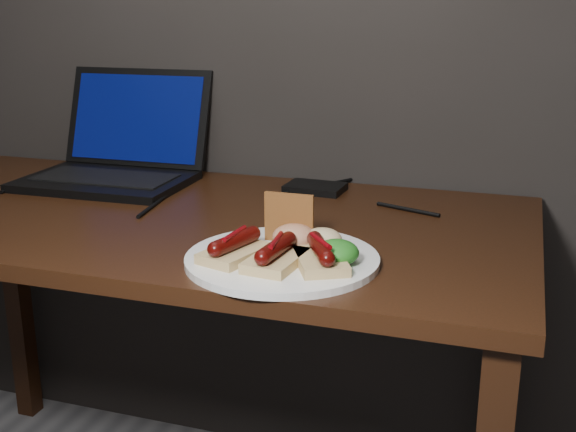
{
  "coord_description": "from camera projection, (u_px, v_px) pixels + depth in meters",
  "views": [
    {
      "loc": [
        0.65,
        0.15,
        1.15
      ],
      "look_at": [
        0.3,
        1.21,
        0.82
      ],
      "focal_mm": 45.0,
      "sensor_mm": 36.0,
      "label": 1
    }
  ],
  "objects": [
    {
      "name": "desk",
      "position": [
        174.0,
        255.0,
        1.46
      ],
      "size": [
        1.4,
        0.7,
        0.75
      ],
      "color": "black",
      "rests_on": "ground"
    },
    {
      "name": "laptop",
      "position": [
        118.0,
        157.0,
        1.68
      ],
      "size": [
        0.38,
        0.35,
        0.25
      ],
      "color": "black",
      "rests_on": "desk"
    },
    {
      "name": "hard_drive",
      "position": [
        315.0,
        188.0,
        1.59
      ],
      "size": [
        0.13,
        0.09,
        0.02
      ],
      "primitive_type": "cube",
      "rotation": [
        0.0,
        0.0,
        -0.05
      ],
      "color": "black",
      "rests_on": "desk"
    },
    {
      "name": "desk_cables",
      "position": [
        212.0,
        193.0,
        1.56
      ],
      "size": [
        0.94,
        0.43,
        0.01
      ],
      "color": "black",
      "rests_on": "desk"
    },
    {
      "name": "plate",
      "position": [
        282.0,
        259.0,
        1.15
      ],
      "size": [
        0.31,
        0.31,
        0.01
      ],
      "primitive_type": "cylinder",
      "rotation": [
        0.0,
        0.0,
        -0.01
      ],
      "color": "white",
      "rests_on": "desk"
    },
    {
      "name": "bread_sausage_left",
      "position": [
        235.0,
        248.0,
        1.14
      ],
      "size": [
        0.1,
        0.13,
        0.04
      ],
      "color": "#E0C883",
      "rests_on": "plate"
    },
    {
      "name": "bread_sausage_center",
      "position": [
        276.0,
        255.0,
        1.11
      ],
      "size": [
        0.08,
        0.12,
        0.04
      ],
      "color": "#E0C883",
      "rests_on": "plate"
    },
    {
      "name": "bread_sausage_right",
      "position": [
        320.0,
        255.0,
        1.1
      ],
      "size": [
        0.12,
        0.13,
        0.04
      ],
      "color": "#E0C883",
      "rests_on": "plate"
    },
    {
      "name": "crispbread",
      "position": [
        289.0,
        218.0,
        1.21
      ],
      "size": [
        0.08,
        0.01,
        0.08
      ],
      "primitive_type": "cube",
      "color": "#99592A",
      "rests_on": "plate"
    },
    {
      "name": "salad_greens",
      "position": [
        337.0,
        252.0,
        1.11
      ],
      "size": [
        0.07,
        0.07,
        0.04
      ],
      "primitive_type": "ellipsoid",
      "color": "#115614",
      "rests_on": "plate"
    },
    {
      "name": "salsa_mound",
      "position": [
        294.0,
        236.0,
        1.18
      ],
      "size": [
        0.07,
        0.07,
        0.04
      ],
      "primitive_type": "ellipsoid",
      "color": "#A72010",
      "rests_on": "plate"
    },
    {
      "name": "coleslaw_mound",
      "position": [
        322.0,
        239.0,
        1.18
      ],
      "size": [
        0.06,
        0.06,
        0.04
      ],
      "primitive_type": "ellipsoid",
      "color": "silver",
      "rests_on": "plate"
    }
  ]
}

